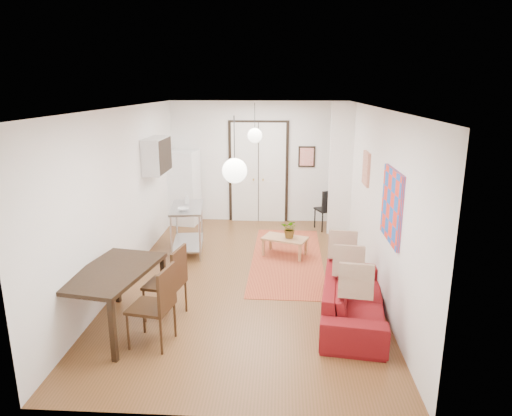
# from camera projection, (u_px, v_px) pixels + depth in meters

# --- Properties ---
(floor) EXTENTS (7.00, 7.00, 0.00)m
(floor) POSITION_uv_depth(u_px,v_px,m) (248.00, 277.00, 7.98)
(floor) COLOR brown
(floor) RESTS_ON ground
(ceiling) EXTENTS (4.20, 7.00, 0.02)m
(ceiling) POSITION_uv_depth(u_px,v_px,m) (247.00, 108.00, 7.22)
(ceiling) COLOR white
(ceiling) RESTS_ON wall_back
(wall_back) EXTENTS (4.20, 0.02, 2.90)m
(wall_back) POSITION_uv_depth(u_px,v_px,m) (259.00, 162.00, 10.97)
(wall_back) COLOR white
(wall_back) RESTS_ON floor
(wall_front) EXTENTS (4.20, 0.02, 2.90)m
(wall_front) POSITION_uv_depth(u_px,v_px,m) (219.00, 285.00, 4.23)
(wall_front) COLOR white
(wall_front) RESTS_ON floor
(wall_left) EXTENTS (0.02, 7.00, 2.90)m
(wall_left) POSITION_uv_depth(u_px,v_px,m) (124.00, 195.00, 7.72)
(wall_left) COLOR white
(wall_left) RESTS_ON floor
(wall_right) EXTENTS (0.02, 7.00, 2.90)m
(wall_right) POSITION_uv_depth(u_px,v_px,m) (375.00, 198.00, 7.48)
(wall_right) COLOR white
(wall_right) RESTS_ON floor
(double_doors) EXTENTS (1.44, 0.06, 2.50)m
(double_doors) POSITION_uv_depth(u_px,v_px,m) (258.00, 173.00, 11.00)
(double_doors) COLOR white
(double_doors) RESTS_ON wall_back
(stub_partition) EXTENTS (0.50, 0.10, 2.90)m
(stub_partition) POSITION_uv_depth(u_px,v_px,m) (341.00, 170.00, 9.96)
(stub_partition) COLOR white
(stub_partition) RESTS_ON floor
(wall_cabinet) EXTENTS (0.35, 1.00, 0.70)m
(wall_cabinet) POSITION_uv_depth(u_px,v_px,m) (157.00, 155.00, 9.04)
(wall_cabinet) COLOR silver
(wall_cabinet) RESTS_ON wall_left
(painting_popart) EXTENTS (0.05, 1.00, 1.00)m
(painting_popart) POSITION_uv_depth(u_px,v_px,m) (392.00, 206.00, 6.23)
(painting_popart) COLOR red
(painting_popart) RESTS_ON wall_right
(painting_abstract) EXTENTS (0.05, 0.50, 0.60)m
(painting_abstract) POSITION_uv_depth(u_px,v_px,m) (366.00, 169.00, 8.17)
(painting_abstract) COLOR beige
(painting_abstract) RESTS_ON wall_right
(poster_back) EXTENTS (0.40, 0.03, 0.50)m
(poster_back) POSITION_uv_depth(u_px,v_px,m) (307.00, 157.00, 10.84)
(poster_back) COLOR red
(poster_back) RESTS_ON wall_back
(print_left) EXTENTS (0.03, 0.44, 0.54)m
(print_left) POSITION_uv_depth(u_px,v_px,m) (156.00, 149.00, 9.51)
(print_left) COLOR #996340
(print_left) RESTS_ON wall_left
(pendant_back) EXTENTS (0.30, 0.30, 0.80)m
(pendant_back) POSITION_uv_depth(u_px,v_px,m) (255.00, 135.00, 9.32)
(pendant_back) COLOR silver
(pendant_back) RESTS_ON ceiling
(pendant_front) EXTENTS (0.30, 0.30, 0.80)m
(pendant_front) POSITION_uv_depth(u_px,v_px,m) (235.00, 171.00, 5.46)
(pendant_front) COLOR silver
(pendant_front) RESTS_ON ceiling
(kilim_rug) EXTENTS (1.39, 3.57, 0.01)m
(kilim_rug) POSITION_uv_depth(u_px,v_px,m) (287.00, 259.00, 8.81)
(kilim_rug) COLOR #B6542D
(kilim_rug) RESTS_ON floor
(sofa) EXTENTS (2.25, 1.13, 0.63)m
(sofa) POSITION_uv_depth(u_px,v_px,m) (354.00, 298.00, 6.49)
(sofa) COLOR maroon
(sofa) RESTS_ON floor
(coffee_table) EXTENTS (0.95, 0.74, 0.37)m
(coffee_table) POSITION_uv_depth(u_px,v_px,m) (285.00, 240.00, 8.89)
(coffee_table) COLOR #AF7B52
(coffee_table) RESTS_ON floor
(potted_plant) EXTENTS (0.41, 0.38, 0.37)m
(potted_plant) POSITION_uv_depth(u_px,v_px,m) (290.00, 229.00, 8.83)
(potted_plant) COLOR #3E6B30
(potted_plant) RESTS_ON coffee_table
(kitchen_counter) EXTENTS (0.77, 1.29, 0.93)m
(kitchen_counter) POSITION_uv_depth(u_px,v_px,m) (187.00, 222.00, 9.06)
(kitchen_counter) COLOR #ADAEB2
(kitchen_counter) RESTS_ON floor
(bowl) EXTENTS (0.27, 0.27, 0.05)m
(bowl) POSITION_uv_depth(u_px,v_px,m) (183.00, 209.00, 8.68)
(bowl) COLOR silver
(bowl) RESTS_ON kitchen_counter
(soap_bottle) EXTENTS (0.11, 0.11, 0.19)m
(soap_bottle) POSITION_uv_depth(u_px,v_px,m) (187.00, 199.00, 9.20)
(soap_bottle) COLOR #519AAF
(soap_bottle) RESTS_ON kitchen_counter
(fridge) EXTENTS (0.70, 0.70, 1.76)m
(fridge) POSITION_uv_depth(u_px,v_px,m) (185.00, 188.00, 10.88)
(fridge) COLOR white
(fridge) RESTS_ON floor
(dining_table) EXTENTS (1.14, 1.68, 0.86)m
(dining_table) POSITION_uv_depth(u_px,v_px,m) (113.00, 276.00, 6.11)
(dining_table) COLOR black
(dining_table) RESTS_ON floor
(dining_chair_near) EXTENTS (0.59, 0.76, 1.06)m
(dining_chair_near) POSITION_uv_depth(u_px,v_px,m) (166.00, 274.00, 6.55)
(dining_chair_near) COLOR #342010
(dining_chair_near) RESTS_ON floor
(dining_chair_far) EXTENTS (0.59, 0.76, 1.06)m
(dining_chair_far) POSITION_uv_depth(u_px,v_px,m) (153.00, 296.00, 5.88)
(dining_chair_far) COLOR #342010
(dining_chair_far) RESTS_ON floor
(black_side_chair) EXTENTS (0.57, 0.59, 0.96)m
(black_side_chair) POSITION_uv_depth(u_px,v_px,m) (326.00, 205.00, 10.59)
(black_side_chair) COLOR black
(black_side_chair) RESTS_ON floor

